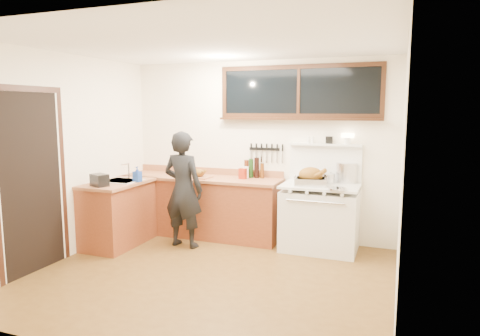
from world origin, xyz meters
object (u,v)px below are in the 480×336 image
at_px(man, 183,190).
at_px(roast_turkey, 311,178).
at_px(vintage_stove, 320,216).
at_px(cutting_board, 199,174).

relative_size(man, roast_turkey, 3.46).
xyz_separation_m(vintage_stove, cutting_board, (-1.78, -0.08, 0.49)).
bearing_deg(cutting_board, vintage_stove, 2.48).
relative_size(vintage_stove, cutting_board, 4.28).
height_order(man, cutting_board, man).
xyz_separation_m(man, cutting_board, (0.01, 0.45, 0.15)).
bearing_deg(vintage_stove, man, -163.59).
bearing_deg(roast_turkey, man, -165.85).
bearing_deg(man, cutting_board, 88.13).
xyz_separation_m(man, roast_turkey, (1.68, 0.42, 0.20)).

